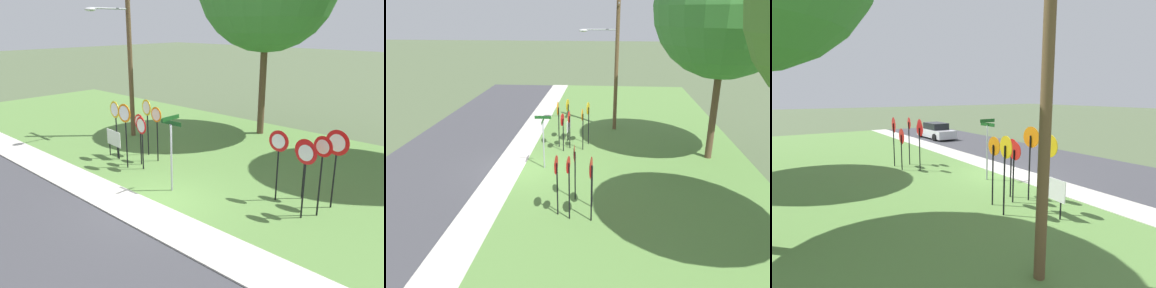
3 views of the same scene
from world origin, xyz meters
TOP-DOWN VIEW (x-y plane):
  - ground_plane at (0.00, 0.00)m, footprint 160.00×160.00m
  - road_asphalt at (0.00, -4.80)m, footprint 44.00×6.40m
  - sidewalk_strip at (0.00, -0.80)m, footprint 44.00×1.60m
  - grass_median at (0.00, 6.00)m, footprint 44.00×12.00m
  - stop_sign_near_left at (-3.08, 2.86)m, footprint 0.66×0.10m
  - stop_sign_near_right at (-4.65, 1.85)m, footprint 0.73×0.12m
  - stop_sign_far_left at (-4.03, 3.13)m, footprint 0.72×0.14m
  - stop_sign_far_center at (-2.76, 1.75)m, footprint 0.71×0.13m
  - stop_sign_far_right at (-3.40, 1.42)m, footprint 0.77×0.10m
  - stop_sign_center_tall at (-3.27, 2.08)m, footprint 0.66×0.11m
  - yield_sign_near_left at (4.46, 2.85)m, footprint 0.66×0.13m
  - yield_sign_near_right at (2.89, 2.93)m, footprint 0.73×0.11m
  - yield_sign_far_left at (4.18, 2.35)m, footprint 0.74×0.11m
  - yield_sign_far_right at (3.48, 3.67)m, footprint 0.80×0.11m
  - yield_sign_center at (4.53, 3.69)m, footprint 0.83×0.12m
  - street_name_post at (-0.31, 1.08)m, footprint 0.96×0.82m
  - utility_pole at (-7.17, 4.59)m, footprint 2.10×2.56m
  - notice_board at (-4.88, 1.86)m, footprint 1.10×0.13m

SIDE VIEW (x-z plane):
  - ground_plane at x=0.00m, z-range 0.00..0.00m
  - road_asphalt at x=0.00m, z-range 0.00..0.01m
  - grass_median at x=0.00m, z-range 0.00..0.04m
  - sidewalk_strip at x=0.00m, z-range 0.00..0.06m
  - notice_board at x=-4.88m, z-range 0.25..1.50m
  - yield_sign_far_right at x=3.48m, z-range 0.55..2.71m
  - stop_sign_center_tall at x=-3.27m, z-range 0.52..2.74m
  - stop_sign_far_center at x=-2.76m, z-range 0.54..2.77m
  - street_name_post at x=-0.31m, z-range 0.32..3.10m
  - stop_sign_near_left at x=-3.08m, z-range 0.57..3.01m
  - yield_sign_near_right at x=2.89m, z-range 0.65..3.14m
  - stop_sign_far_left at x=-4.03m, z-range 0.63..3.22m
  - yield_sign_far_left at x=4.18m, z-range 0.67..3.20m
  - stop_sign_near_right at x=-4.65m, z-range 0.64..3.25m
  - yield_sign_near_left at x=4.46m, z-range 0.67..3.30m
  - stop_sign_far_right at x=-3.40m, z-range 0.68..3.41m
  - yield_sign_center at x=4.53m, z-range 0.72..3.38m
  - utility_pole at x=-7.17m, z-range 0.39..9.43m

